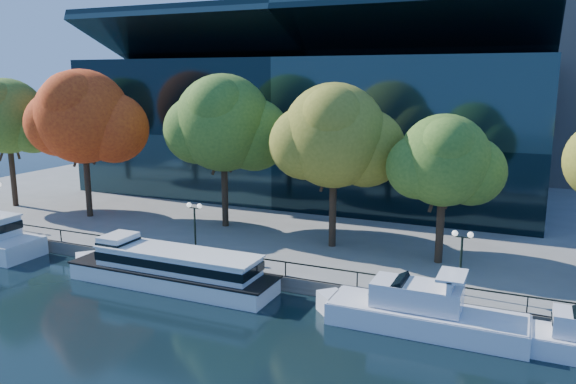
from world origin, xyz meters
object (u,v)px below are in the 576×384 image
at_px(tour_boat, 167,266).
at_px(tree_2, 225,125).
at_px(tree_1, 84,119).
at_px(cruiser_near, 417,311).
at_px(tree_0, 8,118).
at_px(tree_3, 336,138).
at_px(lamp_1, 195,217).
at_px(tree_4, 446,163).
at_px(lamp_2, 462,248).

distance_m(tour_boat, tree_2, 15.01).
bearing_deg(tree_1, cruiser_near, -16.73).
relative_size(tree_0, tree_3, 1.02).
bearing_deg(lamp_1, tree_2, 104.16).
height_order(tree_4, lamp_2, tree_4).
relative_size(tree_2, lamp_1, 3.33).
bearing_deg(tree_4, tree_3, 175.17).
bearing_deg(tour_boat, tree_2, 100.17).
bearing_deg(tree_1, tree_0, 177.99).
distance_m(cruiser_near, tree_3, 15.70).
bearing_deg(tree_0, lamp_2, -8.26).
xyz_separation_m(tree_0, lamp_2, (45.18, -6.56, -6.11)).
bearing_deg(tree_0, cruiser_near, -13.36).
height_order(tour_boat, cruiser_near, cruiser_near).
bearing_deg(tree_2, tour_boat, -79.83).
bearing_deg(tree_3, tree_2, 169.86).
bearing_deg(lamp_1, tree_3, 36.27).
bearing_deg(tree_0, tour_boat, -21.43).
bearing_deg(tree_3, cruiser_near, -49.94).
bearing_deg(tree_3, lamp_1, -143.73).
bearing_deg(tree_2, lamp_1, -75.84).
distance_m(tree_0, tree_3, 34.85).
bearing_deg(tree_0, lamp_1, -14.07).
bearing_deg(tree_3, tree_4, -4.83).
height_order(tree_2, lamp_1, tree_2).
height_order(cruiser_near, lamp_2, lamp_2).
relative_size(cruiser_near, tree_1, 0.88).
bearing_deg(tree_4, tour_boat, -150.96).
relative_size(tree_1, lamp_1, 3.44).
height_order(tree_2, lamp_2, tree_2).
relative_size(tree_3, tree_4, 1.20).
relative_size(tree_1, tree_2, 1.03).
distance_m(tour_boat, tree_1, 20.80).
xyz_separation_m(tour_boat, lamp_2, (18.97, 3.73, 2.65)).
height_order(tree_0, lamp_1, tree_0).
distance_m(tour_boat, cruiser_near, 17.14).
bearing_deg(tree_0, tree_1, -2.01).
height_order(cruiser_near, lamp_1, lamp_1).
distance_m(tree_2, tree_4, 19.36).
relative_size(cruiser_near, tree_2, 0.91).
height_order(tree_0, tree_2, tree_2).
distance_m(cruiser_near, tree_0, 45.45).
bearing_deg(cruiser_near, tree_4, 91.18).
bearing_deg(tree_1, tree_3, 0.43).
height_order(cruiser_near, tree_1, tree_1).
bearing_deg(tree_2, lamp_2, -21.47).
bearing_deg(tree_0, tree_3, -0.29).
bearing_deg(tree_4, lamp_1, -161.54).
distance_m(tour_boat, tree_3, 15.64).
bearing_deg(lamp_1, tree_4, 18.46).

